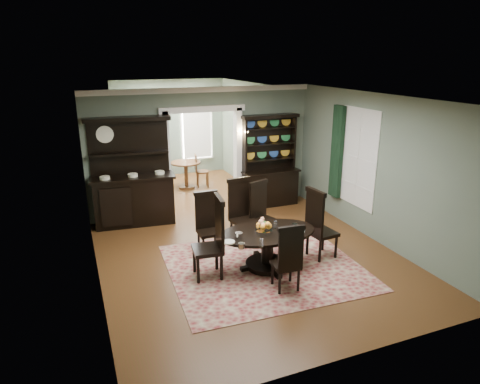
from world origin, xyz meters
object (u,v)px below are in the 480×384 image
object	(u,v)px
welsh_dresser	(269,173)
sideboard	(133,188)
parlor_table	(186,171)
dining_table	(267,242)

from	to	relation	value
welsh_dresser	sideboard	bearing A→B (deg)	-179.31
sideboard	parlor_table	world-z (taller)	sideboard
sideboard	welsh_dresser	size ratio (longest dim) A/B	1.05
welsh_dresser	dining_table	bearing A→B (deg)	-115.96
dining_table	sideboard	size ratio (longest dim) A/B	0.73
sideboard	welsh_dresser	distance (m)	3.43
welsh_dresser	parlor_table	xyz separation A→B (m)	(-1.63, 2.15, -0.33)
dining_table	welsh_dresser	xyz separation A→B (m)	(1.53, 3.12, 0.35)
sideboard	parlor_table	distance (m)	2.84
dining_table	parlor_table	size ratio (longest dim) A/B	2.11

